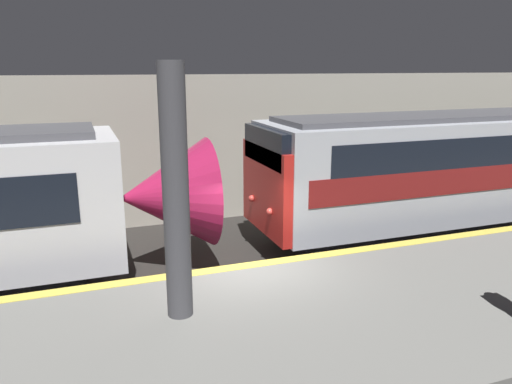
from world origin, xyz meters
TOP-DOWN VIEW (x-y plane):
  - ground_plane at (0.00, 0.00)m, footprint 120.00×120.00m
  - platform at (0.00, -2.48)m, footprint 40.00×4.96m
  - station_rear_barrier at (0.00, 6.51)m, footprint 50.00×0.15m
  - support_pillar_near at (-1.72, -1.72)m, footprint 0.42×0.42m

SIDE VIEW (x-z plane):
  - ground_plane at x=0.00m, z-range 0.00..0.00m
  - platform at x=0.00m, z-range 0.00..1.03m
  - station_rear_barrier at x=0.00m, z-range 0.00..4.78m
  - support_pillar_near at x=-1.72m, z-range 1.03..5.12m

